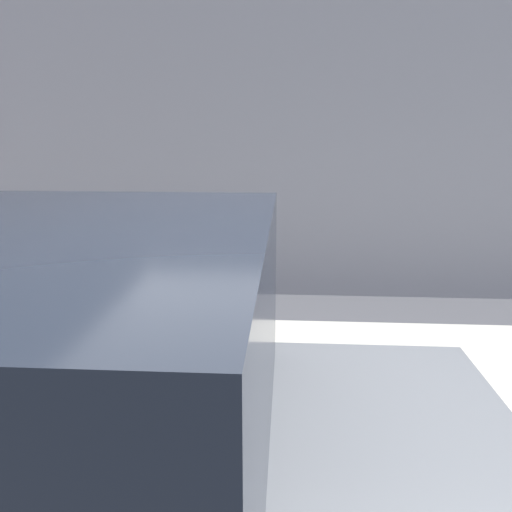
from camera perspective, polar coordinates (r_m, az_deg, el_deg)
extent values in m
cube|color=#BCB7AD|center=(4.43, 8.68, -14.86)|extent=(24.00, 2.80, 0.14)
cube|color=gray|center=(6.78, 7.36, 17.49)|extent=(24.00, 0.30, 5.24)
cylinder|color=#2D2D30|center=(3.22, 0.00, -13.51)|extent=(0.05, 0.05, 1.14)
cube|color=slate|center=(2.95, 0.00, -0.82)|extent=(0.15, 0.13, 0.33)
cube|color=gray|center=(2.88, -0.09, -0.70)|extent=(0.08, 0.01, 0.11)
cylinder|color=black|center=(2.90, 0.00, 3.46)|extent=(0.22, 0.10, 0.22)
cylinder|color=black|center=(2.96, 2.85, -25.35)|extent=(0.63, 0.22, 0.63)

